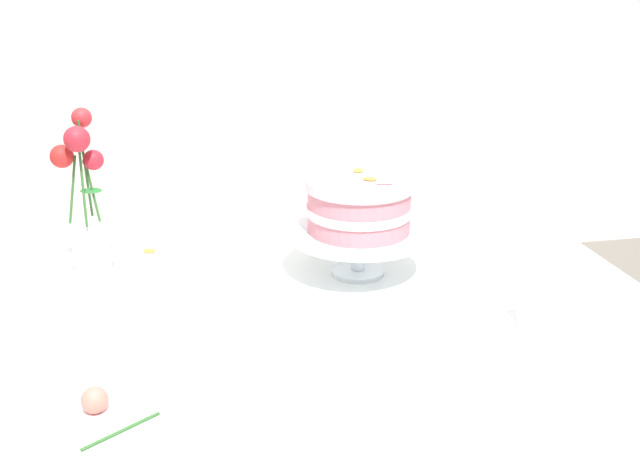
{
  "coord_description": "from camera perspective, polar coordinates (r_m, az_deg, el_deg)",
  "views": [
    {
      "loc": [
        -0.21,
        -1.34,
        1.36
      ],
      "look_at": [
        0.06,
        0.01,
        0.86
      ],
      "focal_mm": 41.39,
      "sensor_mm": 36.0,
      "label": 1
    }
  ],
  "objects": [
    {
      "name": "dining_table",
      "position": [
        1.51,
        -1.94,
        -7.98
      ],
      "size": [
        1.4,
        1.0,
        0.74
      ],
      "color": "white",
      "rests_on": "ground"
    },
    {
      "name": "linen_napkin",
      "position": [
        1.55,
        2.94,
        -3.56
      ],
      "size": [
        0.38,
        0.38,
        0.0
      ],
      "primitive_type": "cube",
      "rotation": [
        0.0,
        0.0,
        -0.21
      ],
      "color": "white",
      "rests_on": "dining_table"
    },
    {
      "name": "cake_stand",
      "position": [
        1.52,
        2.99,
        -0.74
      ],
      "size": [
        0.29,
        0.29,
        0.1
      ],
      "color": "silver",
      "rests_on": "linen_napkin"
    },
    {
      "name": "layer_cake",
      "position": [
        1.5,
        3.05,
        1.87
      ],
      "size": [
        0.22,
        0.22,
        0.12
      ],
      "color": "#CC7A84",
      "rests_on": "cake_stand"
    },
    {
      "name": "flower_vase",
      "position": [
        1.58,
        -17.61,
        1.18
      ],
      "size": [
        0.1,
        0.12,
        0.34
      ],
      "color": "silver",
      "rests_on": "dining_table"
    },
    {
      "name": "teacup",
      "position": [
        1.39,
        16.36,
        -6.26
      ],
      "size": [
        0.11,
        0.11,
        0.06
      ],
      "color": "white",
      "rests_on": "dining_table"
    },
    {
      "name": "fallen_rose",
      "position": [
        1.15,
        -16.94,
        -12.66
      ],
      "size": [
        0.11,
        0.12,
        0.04
      ],
      "color": "#2D6028",
      "rests_on": "dining_table"
    },
    {
      "name": "loose_petal_0",
      "position": [
        1.77,
        6.56,
        -0.66
      ],
      "size": [
        0.04,
        0.03,
        0.0
      ],
      "primitive_type": "ellipsoid",
      "rotation": [
        0.0,
        0.0,
        2.87
      ],
      "color": "orange",
      "rests_on": "dining_table"
    },
    {
      "name": "loose_petal_1",
      "position": [
        1.71,
        -13.06,
        -1.68
      ],
      "size": [
        0.04,
        0.04,
        0.01
      ],
      "primitive_type": "ellipsoid",
      "rotation": [
        0.0,
        0.0,
        5.53
      ],
      "color": "orange",
      "rests_on": "dining_table"
    }
  ]
}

